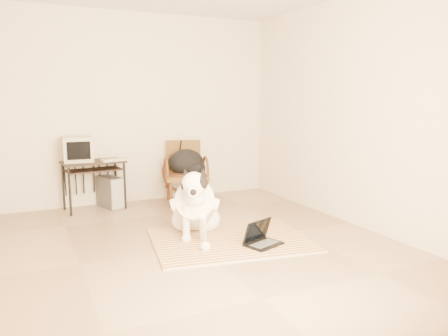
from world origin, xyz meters
TOP-DOWN VIEW (x-y plane):
  - floor at (0.00, 0.00)m, footprint 4.50×4.50m
  - wall_back at (0.00, 2.25)m, footprint 4.50×0.00m
  - wall_front at (0.00, -2.25)m, footprint 4.50×0.00m
  - wall_right at (2.00, 0.00)m, footprint 0.00×4.50m
  - rug at (0.38, 0.01)m, footprint 1.80×1.48m
  - dog at (0.10, 0.31)m, footprint 0.63×1.13m
  - laptop at (0.59, -0.28)m, footprint 0.43×0.37m
  - computer_desk at (-0.72, 1.99)m, footprint 0.85×0.54m
  - crt_monitor at (-0.90, 2.04)m, footprint 0.39×0.38m
  - desk_keyboard at (-0.42, 1.90)m, footprint 0.43×0.21m
  - pc_tower at (-0.50, 2.03)m, footprint 0.32×0.49m
  - rattan_chair at (0.55, 1.85)m, footprint 0.70×0.68m
  - backpack at (0.57, 1.80)m, footprint 0.50×0.44m
  - sneaker_left at (0.32, 1.10)m, footprint 0.22×0.33m
  - sneaker_right at (0.57, 0.96)m, footprint 0.25×0.35m

SIDE VIEW (x-z plane):
  - floor at x=0.00m, z-range 0.00..0.00m
  - rug at x=0.38m, z-range 0.00..0.02m
  - sneaker_left at x=0.32m, z-range -0.01..0.10m
  - sneaker_right at x=0.57m, z-range -0.01..0.11m
  - laptop at x=0.59m, z-range -0.05..0.21m
  - pc_tower at x=-0.50m, z-range 0.00..0.43m
  - dog at x=0.10m, z-range -0.08..0.75m
  - rattan_chair at x=0.55m, z-range 0.00..0.89m
  - computer_desk at x=-0.72m, z-range 0.24..0.91m
  - backpack at x=0.57m, z-range 0.39..0.77m
  - desk_keyboard at x=-0.42m, z-range 0.67..0.69m
  - crt_monitor at x=-0.90m, z-range 0.67..1.00m
  - wall_back at x=0.00m, z-range -0.90..3.60m
  - wall_front at x=0.00m, z-range -0.90..3.60m
  - wall_right at x=2.00m, z-range -0.90..3.60m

